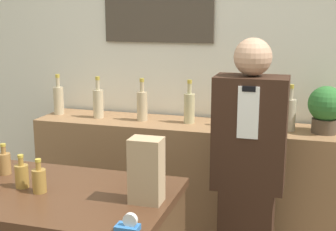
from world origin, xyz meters
name	(u,v)px	position (x,y,z in m)	size (l,w,h in m)	color
back_wall	(189,62)	(0.00, 2.00, 1.36)	(5.20, 0.09, 2.70)	silver
back_shelf	(197,189)	(0.13, 1.72, 0.48)	(2.33, 0.44, 0.96)	#8E6642
shopkeeper	(248,178)	(0.55, 1.19, 0.79)	(0.40, 0.25, 1.59)	#331E14
potted_plant	(326,108)	(0.97, 1.71, 1.12)	(0.23, 0.23, 0.30)	#4C3D2D
paper_bag	(146,171)	(0.20, 0.45, 1.05)	(0.14, 0.11, 0.29)	tan
tape_dispenser	(128,225)	(0.22, 0.17, 0.92)	(0.09, 0.06, 0.07)	#2D66A8
counter_bottle_2	(4,163)	(-0.62, 0.59, 0.96)	(0.06, 0.06, 0.16)	olive
counter_bottle_4	(22,175)	(-0.43, 0.45, 0.96)	(0.06, 0.06, 0.16)	olive
counter_bottle_5	(39,180)	(-0.32, 0.42, 0.96)	(0.06, 0.06, 0.16)	olive
shelf_bottle_0	(59,99)	(-0.95, 1.73, 1.07)	(0.08, 0.08, 0.30)	tan
shelf_bottle_1	(98,102)	(-0.61, 1.71, 1.07)	(0.08, 0.08, 0.30)	tan
shelf_bottle_2	(142,105)	(-0.27, 1.71, 1.07)	(0.08, 0.08, 0.30)	tan
shelf_bottle_3	(189,107)	(0.07, 1.73, 1.07)	(0.08, 0.08, 0.30)	tan
shelf_bottle_4	(238,110)	(0.41, 1.72, 1.07)	(0.08, 0.08, 0.30)	tan
shelf_bottle_5	(290,114)	(0.75, 1.71, 1.07)	(0.08, 0.08, 0.30)	tan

